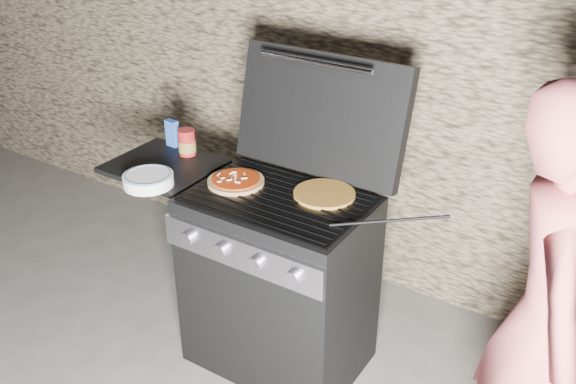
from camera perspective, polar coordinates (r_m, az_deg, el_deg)
The scene contains 10 objects.
ground at distance 3.33m, azimuth -0.75°, elevation -14.36°, with size 50.00×50.00×0.00m, color #69605B.
stone_wall at distance 3.65m, azimuth 8.29°, elevation 6.03°, with size 8.00×0.35×1.80m, color #948160.
gas_grill at distance 3.16m, azimuth -4.61°, elevation -6.56°, with size 1.34×0.79×0.91m, color black, non-canonical shape.
pizza_topped at distance 2.92m, azimuth -4.66°, elevation 1.03°, with size 0.26×0.26×0.03m, color tan, non-canonical shape.
pizza_plain at distance 2.82m, azimuth 3.25°, elevation -0.16°, with size 0.27×0.27×0.01m, color gold.
sauce_jar at distance 3.24m, azimuth -8.98°, elevation 4.40°, with size 0.08×0.08×0.13m, color maroon.
blue_carton at distance 3.35m, azimuth -10.25°, elevation 5.16°, with size 0.06×0.04×0.14m, color #2950B6.
plate_stack at distance 2.98m, azimuth -12.31°, elevation 1.06°, with size 0.23×0.23×0.05m, color white.
person at distance 2.36m, azimuth 22.13°, elevation -10.70°, with size 0.62×0.41×1.70m, color #B54A4F.
tongs at distance 2.56m, azimuth 8.95°, elevation -2.50°, with size 0.01×0.01×0.47m, color black.
Camera 1 is at (1.36, -2.06, 2.24)m, focal length 40.00 mm.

